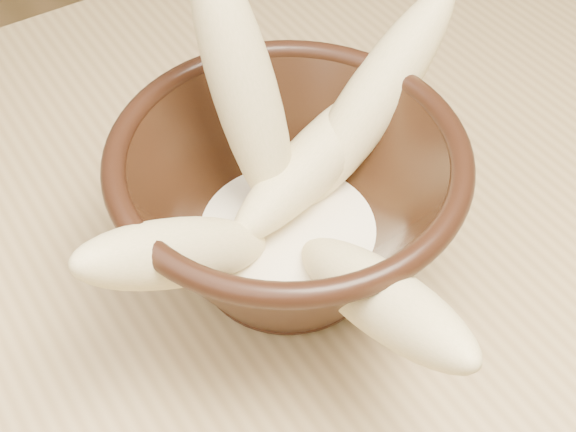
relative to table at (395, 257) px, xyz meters
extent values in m
cube|color=tan|center=(0.00, 0.00, 0.06)|extent=(1.20, 0.80, 0.04)
cylinder|color=#A97F54|center=(0.54, 0.34, -0.32)|extent=(0.05, 0.05, 0.71)
cylinder|color=black|center=(-0.12, -0.02, 0.09)|extent=(0.10, 0.10, 0.01)
cylinder|color=black|center=(-0.12, -0.02, 0.11)|extent=(0.10, 0.10, 0.01)
torus|color=black|center=(-0.12, -0.02, 0.20)|extent=(0.23, 0.23, 0.02)
cylinder|color=#FDEFCB|center=(-0.12, -0.02, 0.12)|extent=(0.13, 0.13, 0.02)
ellipsoid|color=#CCBF78|center=(-0.12, 0.03, 0.22)|extent=(0.06, 0.12, 0.20)
ellipsoid|color=#CCBF78|center=(-0.21, -0.03, 0.17)|extent=(0.16, 0.07, 0.13)
ellipsoid|color=#CCBF78|center=(-0.03, 0.01, 0.18)|extent=(0.18, 0.08, 0.15)
ellipsoid|color=#CCBF78|center=(-0.07, 0.01, 0.16)|extent=(0.20, 0.11, 0.06)
ellipsoid|color=#CCBF78|center=(-0.13, -0.12, 0.17)|extent=(0.06, 0.19, 0.12)
camera|label=1|loc=(-0.32, -0.32, 0.55)|focal=50.00mm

